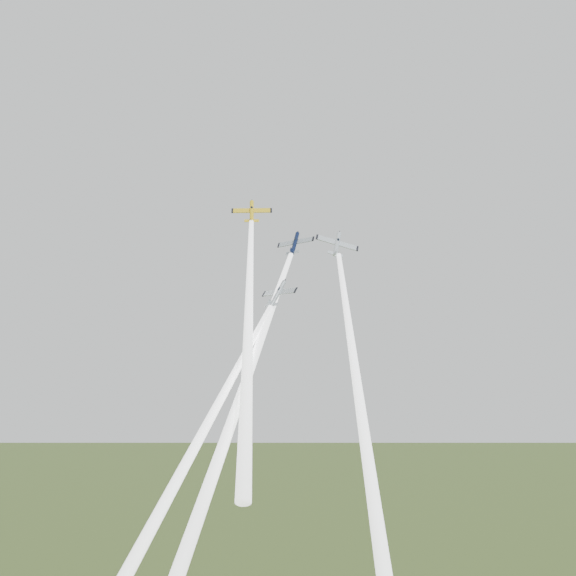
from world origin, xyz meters
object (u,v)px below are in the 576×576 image
at_px(plane_yellow, 252,212).
at_px(plane_silver_right, 337,244).
at_px(plane_navy, 295,243).
at_px(plane_silver_low, 278,294).

bearing_deg(plane_yellow, plane_silver_right, -12.32).
xyz_separation_m(plane_yellow, plane_silver_right, (17.33, 1.48, -7.38)).
height_order(plane_yellow, plane_navy, plane_yellow).
bearing_deg(plane_silver_low, plane_yellow, 150.60).
bearing_deg(plane_silver_right, plane_silver_low, -141.01).
height_order(plane_navy, plane_silver_right, plane_silver_right).
distance_m(plane_yellow, plane_silver_right, 18.90).
distance_m(plane_silver_right, plane_silver_low, 19.49).
distance_m(plane_yellow, plane_silver_low, 24.06).
height_order(plane_silver_right, plane_silver_low, plane_silver_right).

